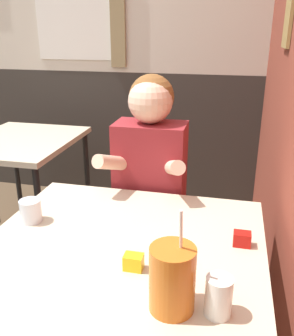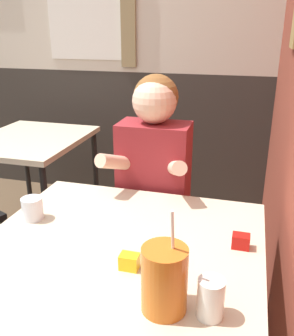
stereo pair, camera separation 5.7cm
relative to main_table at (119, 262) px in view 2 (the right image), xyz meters
name	(u,v)px [view 2 (the right image)]	position (x,y,z in m)	size (l,w,h in m)	color
back_wall	(129,39)	(-0.60, 1.98, 0.68)	(5.31, 0.09, 2.70)	beige
main_table	(119,262)	(0.00, 0.00, 0.00)	(0.98, 0.95, 0.74)	beige
background_table	(31,149)	(-1.05, 1.12, -0.02)	(0.70, 0.84, 0.74)	beige
person_seated	(154,194)	(-0.03, 0.61, -0.01)	(0.42, 0.41, 1.25)	maroon
cocktail_pitcher	(164,279)	(0.22, -0.25, 0.15)	(0.12, 0.12, 0.31)	#C6661E
glass_near_pitcher	(32,209)	(-0.39, 0.10, 0.11)	(0.08, 0.08, 0.09)	silver
glass_center	(211,298)	(0.34, -0.25, 0.12)	(0.07, 0.07, 0.11)	silver
condiment_ketchup	(241,241)	(0.41, 0.11, 0.09)	(0.06, 0.04, 0.05)	#B7140F
condiment_mustard	(129,262)	(0.08, -0.11, 0.09)	(0.06, 0.04, 0.05)	yellow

